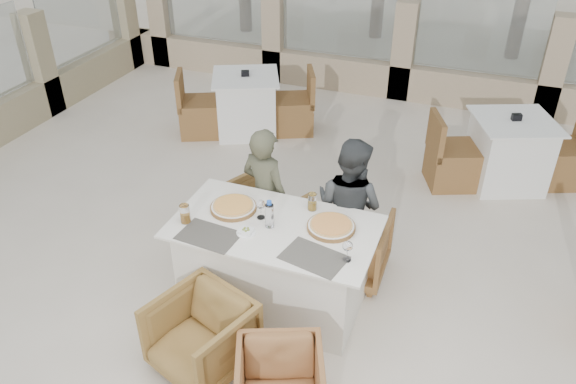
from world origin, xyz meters
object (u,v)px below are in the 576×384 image
(water_bottle, at_px, (269,214))
(wine_glass_corner, at_px, (347,250))
(diner_right, at_px, (349,207))
(armchair_far_left, at_px, (259,221))
(pizza_left, at_px, (233,207))
(olive_dish, at_px, (246,231))
(bg_table_a, at_px, (247,104))
(armchair_far_right, at_px, (351,245))
(dining_table, at_px, (275,264))
(wine_glass_centre, at_px, (261,208))
(beer_glass_left, at_px, (185,214))
(pizza_right, at_px, (331,226))
(beer_glass_right, at_px, (312,202))
(bg_table_b, at_px, (508,152))
(diner_left, at_px, (265,196))
(armchair_near_left, at_px, (201,336))

(water_bottle, relative_size, wine_glass_corner, 1.28)
(diner_right, bearing_deg, armchair_far_left, 20.26)
(pizza_left, height_order, olive_dish, pizza_left)
(olive_dish, distance_m, bg_table_a, 3.30)
(armchair_far_right, bearing_deg, dining_table, 48.55)
(wine_glass_centre, distance_m, beer_glass_left, 0.59)
(pizza_right, bearing_deg, beer_glass_right, 138.05)
(pizza_left, relative_size, olive_dish, 3.41)
(pizza_right, bearing_deg, bg_table_b, 63.61)
(wine_glass_centre, bearing_deg, water_bottle, -37.15)
(beer_glass_right, xyz_separation_m, bg_table_b, (1.48, 2.35, -0.46))
(pizza_right, height_order, bg_table_b, pizza_right)
(beer_glass_left, bearing_deg, diner_left, 63.94)
(armchair_near_left, height_order, diner_right, diner_right)
(wine_glass_corner, relative_size, armchair_far_left, 0.25)
(wine_glass_corner, xyz_separation_m, armchair_far_right, (-0.15, 0.78, -0.57))
(beer_glass_right, height_order, diner_left, diner_left)
(armchair_far_right, xyz_separation_m, armchair_near_left, (-0.73, -1.40, 0.00))
(dining_table, bearing_deg, pizza_right, 15.73)
(diner_right, height_order, bg_table_b, diner_right)
(diner_left, bearing_deg, wine_glass_corner, 157.68)
(bg_table_b, bearing_deg, armchair_near_left, -141.32)
(dining_table, bearing_deg, armchair_far_right, 49.58)
(beer_glass_right, bearing_deg, olive_dish, -127.07)
(beer_glass_right, xyz_separation_m, olive_dish, (-0.37, -0.48, -0.05))
(olive_dish, bearing_deg, pizza_right, 25.85)
(pizza_right, relative_size, bg_table_a, 0.23)
(armchair_near_left, bearing_deg, wine_glass_centre, 103.14)
(dining_table, xyz_separation_m, armchair_far_right, (0.49, 0.57, -0.09))
(armchair_far_right, bearing_deg, armchair_near_left, 61.66)
(armchair_near_left, bearing_deg, diner_right, 84.76)
(wine_glass_corner, bearing_deg, pizza_left, 164.15)
(armchair_far_left, relative_size, armchair_far_right, 1.13)
(armchair_far_right, bearing_deg, diner_left, 1.49)
(diner_right, relative_size, bg_table_a, 0.79)
(water_bottle, height_order, bg_table_b, water_bottle)
(diner_right, bearing_deg, armchair_far_right, 155.75)
(dining_table, bearing_deg, diner_left, 119.38)
(dining_table, bearing_deg, wine_glass_centre, 156.06)
(pizza_left, xyz_separation_m, olive_dish, (0.23, -0.26, -0.00))
(water_bottle, relative_size, diner_right, 0.18)
(beer_glass_left, xyz_separation_m, diner_right, (1.10, 0.82, -0.20))
(beer_glass_left, relative_size, armchair_near_left, 0.24)
(bg_table_a, bearing_deg, diner_right, -72.87)
(dining_table, distance_m, bg_table_b, 3.15)
(pizza_left, relative_size, wine_glass_corner, 2.04)
(wine_glass_centre, distance_m, diner_right, 0.83)
(beer_glass_right, bearing_deg, pizza_left, -159.14)
(olive_dish, xyz_separation_m, diner_right, (0.60, 0.79, -0.14))
(armchair_far_left, distance_m, bg_table_b, 2.94)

